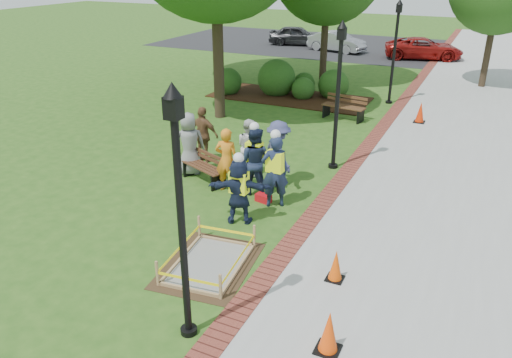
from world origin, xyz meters
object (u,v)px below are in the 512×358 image
at_px(hivis_worker_a, 239,188).
at_px(hivis_worker_b, 275,169).
at_px(cone_front, 329,333).
at_px(lamp_near, 180,201).
at_px(wet_concrete_pad, 209,256).
at_px(bench_near, 204,173).
at_px(hivis_worker_c, 254,159).

bearing_deg(hivis_worker_a, hivis_worker_b, 70.58).
relative_size(cone_front, lamp_near, 0.18).
distance_m(wet_concrete_pad, bench_near, 4.21).
height_order(bench_near, hivis_worker_c, hivis_worker_c).
xyz_separation_m(lamp_near, hivis_worker_a, (-0.99, 3.80, -1.60)).
distance_m(wet_concrete_pad, hivis_worker_b, 3.16).
height_order(lamp_near, hivis_worker_b, lamp_near).
bearing_deg(lamp_near, hivis_worker_c, 104.20).
relative_size(wet_concrete_pad, hivis_worker_a, 1.41).
bearing_deg(wet_concrete_pad, lamp_near, -69.38).
relative_size(hivis_worker_a, hivis_worker_c, 0.89).
distance_m(lamp_near, hivis_worker_b, 5.20).
height_order(cone_front, lamp_near, lamp_near).
xyz_separation_m(bench_near, hivis_worker_a, (1.95, -1.65, 0.62)).
distance_m(lamp_near, hivis_worker_c, 5.76).
bearing_deg(wet_concrete_pad, hivis_worker_b, 87.78).
height_order(cone_front, hivis_worker_c, hivis_worker_c).
bearing_deg(hivis_worker_c, lamp_near, -75.80).
bearing_deg(cone_front, lamp_near, -165.29).
height_order(cone_front, hivis_worker_b, hivis_worker_b).
xyz_separation_m(bench_near, lamp_near, (2.94, -5.45, 2.22)).
xyz_separation_m(wet_concrete_pad, hivis_worker_c, (-0.66, 3.51, 0.74)).
bearing_deg(hivis_worker_b, hivis_worker_c, 150.53).
bearing_deg(cone_front, hivis_worker_c, 126.91).
xyz_separation_m(bench_near, cone_front, (5.19, -4.86, 0.12)).
relative_size(wet_concrete_pad, cone_front, 3.20).
height_order(wet_concrete_pad, hivis_worker_b, hivis_worker_b).
bearing_deg(cone_front, hivis_worker_b, 122.98).
height_order(wet_concrete_pad, hivis_worker_a, hivis_worker_a).
relative_size(hivis_worker_a, hivis_worker_b, 0.87).
bearing_deg(cone_front, hivis_worker_a, 135.23).
relative_size(bench_near, hivis_worker_c, 0.79).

